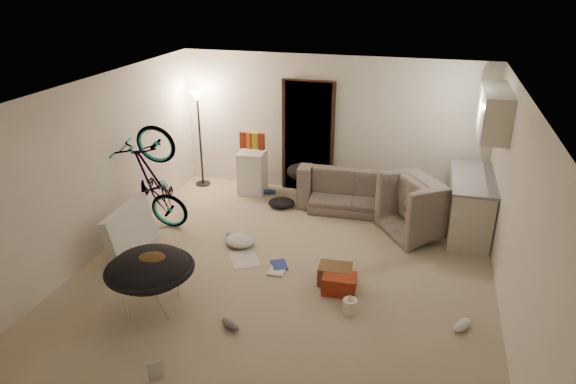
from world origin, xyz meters
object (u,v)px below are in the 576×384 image
(kitchen_counter, at_px, (469,206))
(sofa, at_px, (355,191))
(juicer, at_px, (350,305))
(mini_fridge, at_px, (252,172))
(armchair, at_px, (430,212))
(drink_case_a, at_px, (335,274))
(floor_lamp, at_px, (199,119))
(bicycle, at_px, (156,202))
(drink_case_b, at_px, (339,284))
(tv_box, at_px, (130,230))
(saucer_chair, at_px, (151,276))

(kitchen_counter, bearing_deg, sofa, 166.38)
(juicer, bearing_deg, mini_fridge, 126.66)
(armchair, distance_m, drink_case_a, 2.17)
(floor_lamp, height_order, kitchen_counter, floor_lamp)
(floor_lamp, bearing_deg, bicycle, -87.01)
(armchair, height_order, drink_case_b, armchair)
(tv_box, bearing_deg, kitchen_counter, 20.73)
(drink_case_a, bearing_deg, tv_box, 176.68)
(drink_case_a, height_order, juicer, juicer)
(kitchen_counter, relative_size, tv_box, 1.36)
(armchair, relative_size, drink_case_a, 2.45)
(floor_lamp, relative_size, juicer, 7.21)
(floor_lamp, distance_m, armchair, 4.43)
(sofa, bearing_deg, armchair, 151.07)
(mini_fridge, relative_size, juicer, 3.15)
(saucer_chair, bearing_deg, juicer, 13.29)
(saucer_chair, xyz_separation_m, drink_case_a, (2.03, 1.14, -0.32))
(bicycle, height_order, drink_case_a, bicycle)
(bicycle, bearing_deg, sofa, -60.90)
(kitchen_counter, xyz_separation_m, juicer, (-1.43, -2.60, -0.34))
(bicycle, height_order, tv_box, bicycle)
(sofa, relative_size, juicer, 7.62)
(bicycle, bearing_deg, juicer, -113.77)
(mini_fridge, bearing_deg, juicer, -56.53)
(floor_lamp, height_order, tv_box, floor_lamp)
(kitchen_counter, distance_m, bicycle, 4.90)
(armchair, distance_m, mini_fridge, 3.27)
(kitchen_counter, xyz_separation_m, drink_case_a, (-1.73, -2.01, -0.32))
(tv_box, relative_size, juicer, 4.38)
(juicer, bearing_deg, bicycle, 157.95)
(juicer, bearing_deg, drink_case_a, 116.69)
(sofa, xyz_separation_m, armchair, (1.27, -0.63, 0.06))
(saucer_chair, relative_size, drink_case_b, 2.52)
(floor_lamp, bearing_deg, armchair, -11.05)
(drink_case_a, bearing_deg, kitchen_counter, 45.51)
(floor_lamp, height_order, drink_case_a, floor_lamp)
(kitchen_counter, bearing_deg, floor_lamp, 172.34)
(tv_box, height_order, drink_case_b, tv_box)
(sofa, bearing_deg, mini_fridge, -5.61)
(saucer_chair, bearing_deg, drink_case_a, 29.32)
(sofa, distance_m, drink_case_a, 2.47)
(kitchen_counter, xyz_separation_m, armchair, (-0.59, -0.18, -0.10))
(saucer_chair, bearing_deg, floor_lamp, 105.73)
(mini_fridge, xyz_separation_m, juicer, (2.35, -3.15, -0.29))
(kitchen_counter, bearing_deg, mini_fridge, 171.71)
(floor_lamp, distance_m, juicer, 4.86)
(floor_lamp, xyz_separation_m, armchair, (4.24, -0.83, -0.96))
(saucer_chair, height_order, drink_case_a, saucer_chair)
(drink_case_b, bearing_deg, mini_fridge, 125.11)
(kitchen_counter, relative_size, mini_fridge, 1.90)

